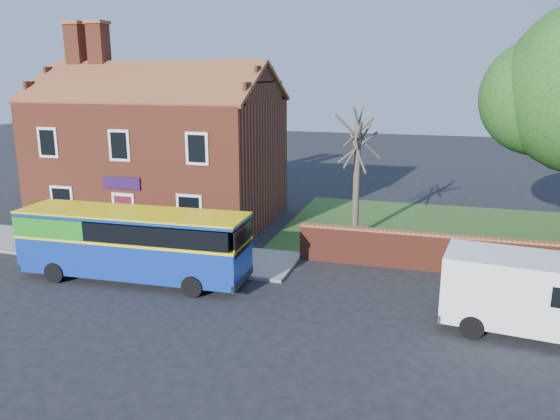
% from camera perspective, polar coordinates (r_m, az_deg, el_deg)
% --- Properties ---
extents(ground, '(120.00, 120.00, 0.00)m').
position_cam_1_polar(ground, '(18.61, -9.37, -11.24)').
color(ground, black).
rests_on(ground, ground).
extents(pavement, '(18.00, 3.50, 0.12)m').
position_cam_1_polar(pavement, '(26.57, -17.76, -3.78)').
color(pavement, gray).
rests_on(pavement, ground).
extents(kerb, '(18.00, 0.15, 0.14)m').
position_cam_1_polar(kerb, '(25.21, -19.96, -4.89)').
color(kerb, slate).
rests_on(kerb, ground).
extents(grass_strip, '(26.00, 12.00, 0.04)m').
position_cam_1_polar(grass_strip, '(29.70, 26.30, -2.81)').
color(grass_strip, '#426B28').
rests_on(grass_strip, ground).
extents(shop_building, '(12.30, 8.13, 10.50)m').
position_cam_1_polar(shop_building, '(30.63, -12.32, 5.32)').
color(shop_building, brown).
rests_on(shop_building, ground).
extents(bus, '(9.09, 2.57, 2.75)m').
position_cam_1_polar(bus, '(22.11, -15.72, -3.11)').
color(bus, '#0D2F95').
rests_on(bus, ground).
extents(van_near, '(5.84, 2.93, 2.46)m').
position_cam_1_polar(van_near, '(18.64, 25.51, -7.83)').
color(van_near, white).
rests_on(van_near, ground).
extents(bare_tree, '(2.28, 2.72, 6.08)m').
position_cam_1_polar(bare_tree, '(26.68, 8.02, 3.62)').
color(bare_tree, '#4C4238').
rests_on(bare_tree, ground).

